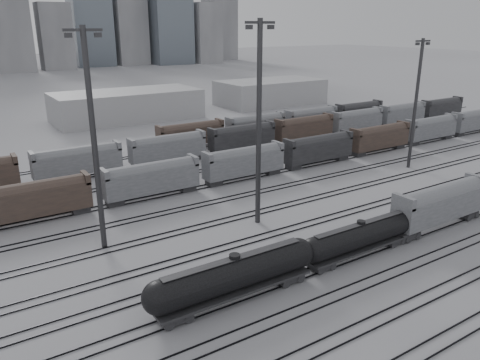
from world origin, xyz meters
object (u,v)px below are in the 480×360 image
tank_car_a (235,275)px  hopper_car_a (441,202)px  light_mast_c (259,121)px  tank_car_b (360,236)px

tank_car_a → hopper_car_a: bearing=0.0°
hopper_car_a → light_mast_c: bearing=143.2°
tank_car_b → hopper_car_a: size_ratio=1.06×
tank_car_a → light_mast_c: light_mast_c is taller
tank_car_b → hopper_car_a: bearing=0.0°
tank_car_b → light_mast_c: bearing=106.9°
tank_car_b → tank_car_a: bearing=-180.0°
tank_car_a → tank_car_b: (16.99, 0.00, -0.28)m
tank_car_a → light_mast_c: bearing=48.5°
hopper_car_a → light_mast_c: light_mast_c is taller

